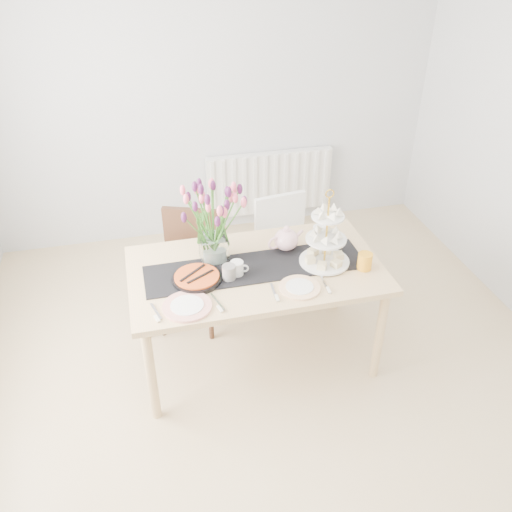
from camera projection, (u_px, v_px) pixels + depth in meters
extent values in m
plane|color=tan|center=(281.00, 396.00, 3.53)|extent=(4.50, 4.50, 0.00)
plane|color=#B8BABD|center=(213.00, 95.00, 4.64)|extent=(4.00, 0.00, 4.00)
cube|color=white|center=(269.00, 183.00, 5.16)|extent=(1.20, 0.08, 0.60)
cube|color=tan|center=(256.00, 270.00, 3.45)|extent=(1.60, 0.90, 0.04)
cylinder|color=tan|center=(151.00, 375.00, 3.20)|extent=(0.06, 0.06, 0.71)
cylinder|color=tan|center=(380.00, 335.00, 3.49)|extent=(0.06, 0.06, 0.71)
cylinder|color=tan|center=(142.00, 298.00, 3.81)|extent=(0.06, 0.06, 0.71)
cylinder|color=tan|center=(337.00, 270.00, 4.11)|extent=(0.06, 0.06, 0.71)
cube|color=#331F12|center=(189.00, 274.00, 3.92)|extent=(0.55, 0.55, 0.04)
cube|color=#331F12|center=(193.00, 233.00, 3.96)|extent=(0.42, 0.19, 0.41)
cylinder|color=#331F12|center=(162.00, 312.00, 3.91)|extent=(0.04, 0.04, 0.42)
cylinder|color=#331F12|center=(211.00, 316.00, 3.88)|extent=(0.04, 0.04, 0.42)
cylinder|color=#331F12|center=(173.00, 283.00, 4.21)|extent=(0.04, 0.04, 0.42)
cylinder|color=#331F12|center=(219.00, 286.00, 4.18)|extent=(0.04, 0.04, 0.42)
cube|color=white|center=(289.00, 253.00, 4.18)|extent=(0.47, 0.47, 0.04)
cube|color=white|center=(280.00, 218.00, 4.20)|extent=(0.41, 0.10, 0.39)
cylinder|color=white|center=(276.00, 294.00, 4.11)|extent=(0.04, 0.04, 0.40)
cylinder|color=white|center=(319.00, 284.00, 4.22)|extent=(0.04, 0.04, 0.40)
cylinder|color=white|center=(258.00, 269.00, 4.38)|extent=(0.04, 0.04, 0.40)
cylinder|color=white|center=(299.00, 260.00, 4.50)|extent=(0.04, 0.04, 0.40)
cube|color=black|center=(256.00, 267.00, 3.43)|extent=(1.40, 0.35, 0.01)
cube|color=silver|center=(214.00, 248.00, 3.47)|extent=(0.17, 0.17, 0.17)
cylinder|color=gold|center=(327.00, 231.00, 3.35)|extent=(0.01, 0.01, 0.47)
cylinder|color=white|center=(324.00, 261.00, 3.47)|extent=(0.32, 0.32, 0.01)
cylinder|color=white|center=(326.00, 239.00, 3.38)|extent=(0.26, 0.26, 0.01)
cylinder|color=white|center=(328.00, 216.00, 3.29)|extent=(0.20, 0.20, 0.01)
cylinder|color=white|center=(319.00, 232.00, 3.71)|extent=(0.12, 0.12, 0.09)
cylinder|color=black|center=(197.00, 279.00, 3.31)|extent=(0.31, 0.31, 0.03)
cylinder|color=#E14C1F|center=(197.00, 276.00, 3.30)|extent=(0.28, 0.28, 0.01)
cylinder|color=slate|center=(229.00, 273.00, 3.30)|extent=(0.12, 0.12, 0.10)
cylinder|color=silver|center=(237.00, 269.00, 3.34)|extent=(0.10, 0.10, 0.10)
cylinder|color=#F7A11B|center=(365.00, 261.00, 3.40)|extent=(0.13, 0.13, 0.11)
cylinder|color=white|center=(187.00, 306.00, 3.10)|extent=(0.35, 0.35, 0.01)
cylinder|color=white|center=(300.00, 287.00, 3.25)|extent=(0.26, 0.26, 0.01)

